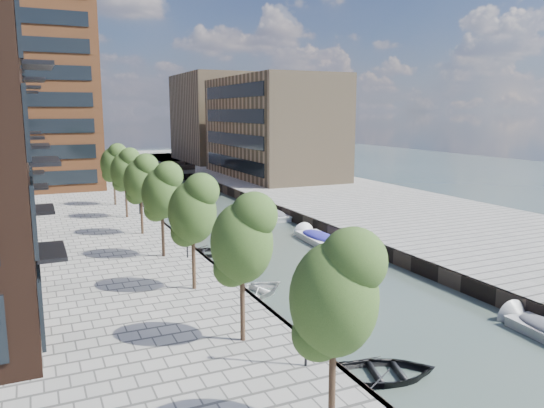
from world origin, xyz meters
TOP-DOWN VIEW (x-y plane):
  - water at (0.00, 40.00)m, footprint 300.00×300.00m
  - quay_right at (16.00, 40.00)m, footprint 20.00×140.00m
  - quay_wall_left at (-6.10, 40.00)m, footprint 0.25×140.00m
  - quay_wall_right at (6.10, 40.00)m, footprint 0.25×140.00m
  - far_closure at (0.00, 100.00)m, footprint 80.00×40.00m
  - tower at (-17.00, 65.00)m, footprint 18.00×18.00m
  - tan_block_near at (16.00, 62.00)m, footprint 12.00×25.00m
  - tan_block_far at (16.00, 88.00)m, footprint 12.00×20.00m
  - bridge at (0.00, 72.00)m, footprint 13.00×6.00m
  - tree_0 at (-8.50, 4.00)m, footprint 2.50×2.50m
  - tree_1 at (-8.50, 11.00)m, footprint 2.50×2.50m
  - tree_2 at (-8.50, 18.00)m, footprint 2.50×2.50m
  - tree_3 at (-8.50, 25.00)m, footprint 2.50×2.50m
  - tree_4 at (-8.50, 32.00)m, footprint 2.50×2.50m
  - tree_5 at (-8.50, 39.00)m, footprint 2.50×2.50m
  - tree_6 at (-8.50, 46.00)m, footprint 2.50×2.50m
  - lamp_0 at (-7.20, 8.00)m, footprint 0.24×0.24m
  - lamp_1 at (-7.20, 24.00)m, footprint 0.24×0.24m
  - lamp_2 at (-7.20, 40.00)m, footprint 0.24×0.24m
  - sloop_1 at (-4.03, 7.60)m, footprint 5.05×4.23m
  - sloop_2 at (-5.17, 32.45)m, footprint 5.10×4.13m
  - sloop_3 at (-5.14, 18.28)m, footprint 5.35×4.53m
  - sloop_4 at (-4.80, 27.59)m, footprint 4.88×4.13m
  - motorboat_3 at (4.41, 27.95)m, footprint 2.29×5.72m
  - motorboat_4 at (5.19, 38.48)m, footprint 2.39×5.80m
  - car at (11.19, 66.57)m, footprint 2.60×4.43m

SIDE VIEW (x-z plane):
  - water at x=0.00m, z-range 0.00..0.00m
  - sloop_1 at x=-4.03m, z-range -0.45..0.45m
  - sloop_2 at x=-5.17m, z-range -0.47..0.47m
  - sloop_3 at x=-5.14m, z-range -0.47..0.47m
  - sloop_4 at x=-4.80m, z-range -0.43..0.43m
  - motorboat_3 at x=4.41m, z-range -0.71..1.16m
  - motorboat_4 at x=5.19m, z-range -0.71..1.17m
  - quay_right at x=16.00m, z-range 0.00..1.00m
  - quay_wall_left at x=-6.10m, z-range 0.00..1.00m
  - quay_wall_right at x=6.10m, z-range 0.00..1.00m
  - far_closure at x=0.00m, z-range 0.00..1.00m
  - bridge at x=0.00m, z-range 0.74..2.04m
  - car at x=11.19m, z-range 1.00..2.42m
  - lamp_0 at x=-7.20m, z-range 1.45..5.57m
  - lamp_1 at x=-7.20m, z-range 1.45..5.57m
  - lamp_2 at x=-7.20m, z-range 1.45..5.57m
  - tree_0 at x=-8.50m, z-range 2.33..8.28m
  - tree_1 at x=-8.50m, z-range 2.33..8.28m
  - tree_2 at x=-8.50m, z-range 2.33..8.28m
  - tree_3 at x=-8.50m, z-range 2.33..8.28m
  - tree_4 at x=-8.50m, z-range 2.33..8.28m
  - tree_5 at x=-8.50m, z-range 2.33..8.28m
  - tree_6 at x=-8.50m, z-range 2.33..8.28m
  - tan_block_near at x=16.00m, z-range 1.00..15.00m
  - tan_block_far at x=16.00m, z-range 1.00..17.00m
  - tower at x=-17.00m, z-range 1.00..31.00m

